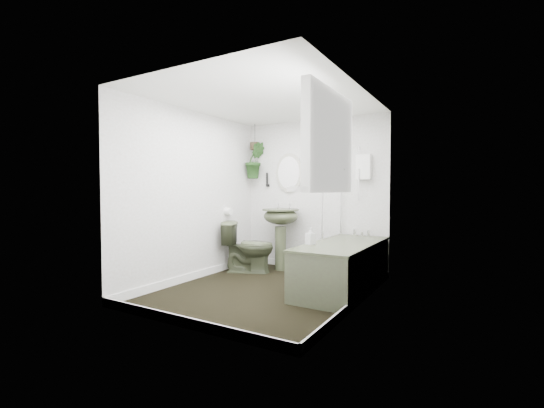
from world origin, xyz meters
The scene contains 22 objects.
floor centered at (0.00, 0.00, -0.01)m, with size 2.30×2.80×0.02m, color black.
ceiling centered at (0.00, 0.00, 2.31)m, with size 2.30×2.80×0.02m, color white.
wall_back centered at (0.00, 1.41, 1.15)m, with size 2.30×0.02×2.30m, color white.
wall_front centered at (0.00, -1.41, 1.15)m, with size 2.30×0.02×2.30m, color white.
wall_left centered at (-1.16, 0.00, 1.15)m, with size 0.02×2.80×2.30m, color white.
wall_right centered at (1.16, 0.00, 1.15)m, with size 0.02×2.80×2.30m, color white.
skirting centered at (0.00, 0.00, 0.05)m, with size 2.30×2.80×0.10m, color white.
bathtub centered at (0.80, 0.50, 0.29)m, with size 0.72×1.72×0.58m, color #3D442D, non-canonical shape.
bath_screen centered at (0.47, 0.99, 1.28)m, with size 0.04×0.72×1.40m, color silver, non-canonical shape.
shower_box centered at (0.80, 1.34, 1.55)m, with size 0.20×0.10×0.35m, color white.
oval_mirror centered at (-0.41, 1.37, 1.50)m, with size 0.46×0.03×0.62m, color #ADAA9C.
wall_sconce centered at (-0.81, 1.36, 1.40)m, with size 0.04×0.04×0.22m, color black.
toilet_roll_holder centered at (-1.10, 0.70, 0.90)m, with size 0.11×0.11×0.11m, color white.
window_recess centered at (1.09, -0.70, 1.65)m, with size 0.08×1.00×0.90m, color white.
window_sill centered at (1.02, -0.70, 1.23)m, with size 0.18×1.00×0.04m, color white.
window_blinds centered at (1.04, -0.70, 1.65)m, with size 0.01×0.86×0.76m, color white.
toilet centered at (-0.75, 0.73, 0.38)m, with size 0.42×0.74×0.76m, color #3D442D.
pedestal_sink centered at (-0.41, 1.10, 0.47)m, with size 0.55×0.47×0.95m, color #3D442D, non-canonical shape.
sill_plant centered at (1.05, -0.40, 1.36)m, with size 0.19×0.17×0.21m, color black.
hanging_plant centered at (-0.97, 1.25, 1.71)m, with size 0.32×0.26×0.59m, color black.
soap_bottle centered at (0.51, 0.18, 0.68)m, with size 0.09×0.09×0.20m, color #2B2223.
hanging_pot centered at (-0.97, 1.25, 1.94)m, with size 0.16×0.16×0.12m, color #312719.
Camera 1 is at (2.29, -3.74, 1.22)m, focal length 24.00 mm.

